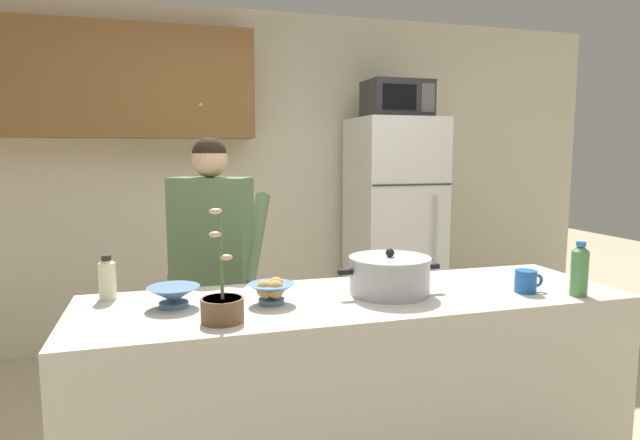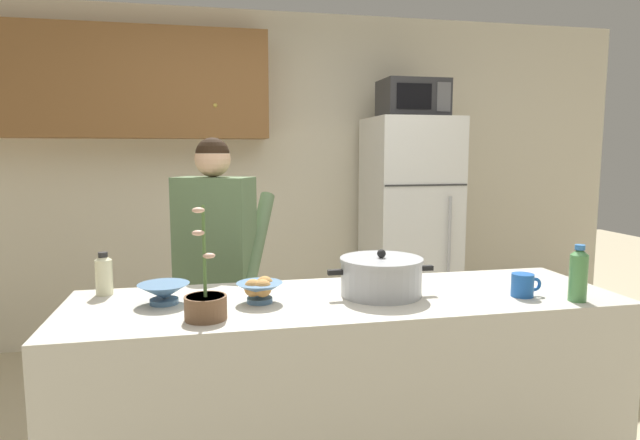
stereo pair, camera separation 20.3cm
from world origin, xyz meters
TOP-DOWN VIEW (x-y plane):
  - back_wall_unit at (-0.28, 2.25)m, footprint 6.00×0.48m
  - kitchen_island at (0.00, 0.00)m, footprint 2.25×0.68m
  - refrigerator at (0.99, 1.85)m, footprint 0.64×0.68m
  - microwave at (0.99, 1.83)m, footprint 0.48×0.37m
  - person_near_pot at (-0.52, 0.79)m, footprint 0.59×0.56m
  - cooking_pot at (0.14, 0.00)m, footprint 0.45×0.34m
  - coffee_mug at (0.71, -0.14)m, footprint 0.13×0.09m
  - bread_bowl at (-0.36, -0.01)m, footprint 0.18×0.18m
  - empty_bowl at (-0.73, 0.05)m, footprint 0.20×0.20m
  - bottle_near_edge at (-0.98, 0.24)m, footprint 0.07×0.07m
  - bottle_mid_counter at (0.88, -0.25)m, footprint 0.07×0.07m
  - potted_orchid at (-0.57, -0.18)m, footprint 0.15×0.15m

SIDE VIEW (x-z plane):
  - kitchen_island at x=0.00m, z-range 0.00..0.92m
  - refrigerator at x=0.99m, z-range 0.00..1.77m
  - empty_bowl at x=-0.73m, z-range 0.93..1.01m
  - coffee_mug at x=0.71m, z-range 0.92..1.02m
  - bread_bowl at x=-0.36m, z-range 0.92..1.02m
  - potted_orchid at x=-0.57m, z-range 0.78..1.18m
  - person_near_pot at x=-0.52m, z-range 0.19..1.77m
  - cooking_pot at x=0.14m, z-range 0.90..1.10m
  - bottle_near_edge at x=-0.98m, z-range 0.92..1.10m
  - bottle_mid_counter at x=0.88m, z-range 0.92..1.14m
  - back_wall_unit at x=-0.28m, z-range 0.17..2.77m
  - microwave at x=0.99m, z-range 1.77..2.05m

